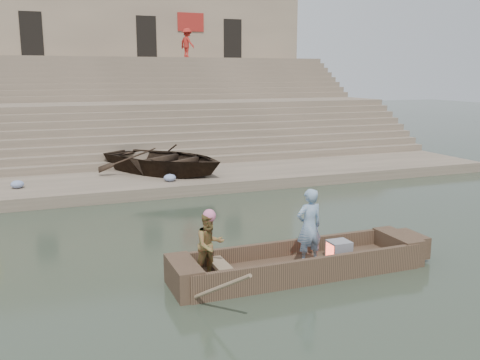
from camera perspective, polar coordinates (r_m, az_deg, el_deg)
ground at (r=12.30m, az=-9.78°, el=-8.84°), size 120.00×120.00×0.00m
lower_landing at (r=19.87m, az=-14.47°, el=-0.62°), size 32.00×4.00×0.40m
mid_landing at (r=27.08m, az=-16.55°, el=4.97°), size 32.00×3.00×2.80m
upper_landing at (r=33.95m, az=-17.71°, el=8.15°), size 32.00×3.00×5.20m
ghat_steps at (r=28.72m, az=-16.89°, el=6.10°), size 32.00×11.00×5.20m
building_wall at (r=37.92m, az=-18.41°, el=12.95°), size 32.00×5.07×11.20m
main_rowboat at (r=11.54m, az=6.40°, el=-9.53°), size 5.00×1.30×0.22m
rowboat_trim at (r=11.56m, az=7.35°, el=-8.47°), size 6.04×2.63×2.00m
standing_man at (r=11.32m, az=7.47°, el=-5.01°), size 0.62×0.43×1.64m
rowing_man at (r=10.57m, az=-3.30°, el=-7.02°), size 0.74×0.63×1.33m
television at (r=11.90m, az=10.60°, el=-7.43°), size 0.46×0.42×0.40m
beached_rowboat at (r=20.76m, az=-8.15°, el=2.21°), size 6.13×6.43×1.08m
pedestrian at (r=34.52m, az=-5.73°, el=14.51°), size 1.08×1.35×1.82m
cloth_bundles at (r=19.62m, az=-22.70°, el=-0.31°), size 10.44×2.50×0.26m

